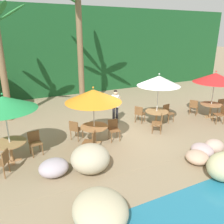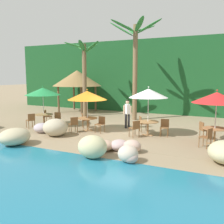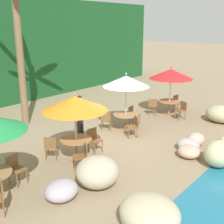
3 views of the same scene
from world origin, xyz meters
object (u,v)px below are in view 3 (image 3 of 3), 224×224
chair_white_inland (106,119)px  dining_table_red (169,103)px  chair_red_inland (153,105)px  chair_red_left (182,109)px  palm_tree_second (17,23)px  chair_orange_inland (51,146)px  chair_green_seaward (15,167)px  chair_orange_left (82,155)px  waiter_in_white (80,112)px  dining_table_orange (76,142)px  dining_table_white (126,117)px  chair_white_left (134,125)px  umbrella_white (126,81)px  umbrella_red (171,74)px  umbrella_orange (75,103)px  chair_red_seaward (177,102)px  chair_orange_seaward (94,138)px  chair_white_seaward (133,114)px

chair_white_inland → dining_table_red: size_ratio=0.79×
chair_red_inland → chair_red_left: same height
chair_red_left → palm_tree_second: size_ratio=0.13×
chair_orange_inland → chair_red_left: same height
chair_green_seaward → chair_orange_left: 2.07m
dining_table_red → waiter_in_white: 5.12m
dining_table_orange → chair_orange_inland: size_ratio=1.26×
dining_table_white → chair_white_left: (-0.42, -0.74, -0.10)m
chair_white_left → palm_tree_second: 6.58m
chair_green_seaward → dining_table_white: 5.67m
umbrella_white → chair_red_left: (3.02, -1.15, -1.69)m
chair_orange_left → dining_table_red: bearing=6.9°
chair_white_left → chair_red_left: same height
chair_white_left → chair_red_left: bearing=-6.7°
umbrella_white → chair_red_inland: umbrella_white is taller
chair_orange_left → waiter_in_white: waiter_in_white is taller
chair_white_left → umbrella_red: size_ratio=0.35×
chair_white_inland → chair_white_left: size_ratio=1.00×
chair_red_inland → dining_table_white: bearing=-173.1°
umbrella_orange → chair_white_inland: 3.39m
waiter_in_white → chair_green_seaward: bearing=-160.7°
umbrella_white → umbrella_red: 3.28m
umbrella_orange → chair_orange_left: umbrella_orange is taller
chair_red_seaward → chair_white_inland: bearing=168.0°
umbrella_red → chair_red_seaward: 1.83m
umbrella_red → dining_table_red: size_ratio=2.26×
chair_orange_seaward → palm_tree_second: bearing=87.4°
dining_table_white → chair_white_left: 0.86m
chair_orange_left → chair_white_seaward: (4.64, 1.39, 0.00)m
dining_table_white → chair_white_seaward: 0.86m
dining_table_white → dining_table_red: same height
chair_green_seaward → chair_white_inland: size_ratio=1.00×
umbrella_red → dining_table_red: umbrella_red is taller
waiter_in_white → chair_orange_left: bearing=-133.2°
dining_table_orange → chair_orange_left: bearing=-120.1°
chair_orange_seaward → chair_red_inland: (5.24, 0.79, 0.00)m
chair_orange_left → chair_red_left: (6.83, 0.03, 0.00)m
chair_green_seaward → dining_table_red: (8.92, -0.06, 0.10)m
chair_white_left → chair_red_left: size_ratio=1.00×
umbrella_white → chair_red_left: 3.65m
chair_white_left → chair_red_seaward: 4.55m
chair_white_inland → chair_red_seaward: bearing=-12.0°
chair_green_seaward → chair_white_inland: same height
umbrella_orange → chair_orange_inland: size_ratio=2.71×
chair_red_seaward → waiter_in_white: (-5.74, 1.48, 0.47)m
chair_orange_inland → chair_red_seaward: bearing=-3.5°
umbrella_white → chair_white_left: umbrella_white is taller
chair_orange_inland → dining_table_red: size_ratio=0.79×
dining_table_orange → dining_table_white: (3.38, 0.44, 0.00)m
dining_table_orange → chair_white_left: (2.96, -0.31, -0.10)m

